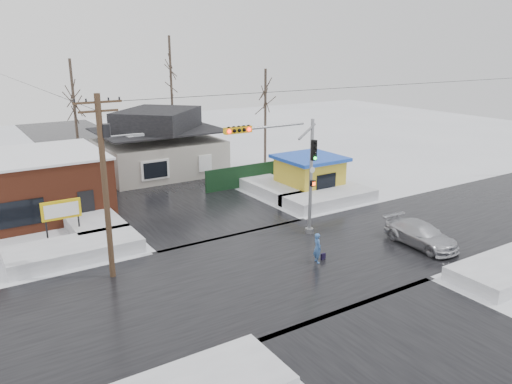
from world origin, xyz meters
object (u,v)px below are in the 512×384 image
pedestrian (317,248)px  kiosk (309,174)px  traffic_signal (290,164)px  utility_pole (106,177)px  marquee_sign (61,211)px  car (421,235)px

pedestrian → kiosk: bearing=-23.2°
traffic_signal → utility_pole: bearing=177.1°
traffic_signal → marquee_sign: bearing=150.3°
traffic_signal → marquee_sign: traffic_signal is taller
pedestrian → car: (6.46, -1.39, -0.15)m
traffic_signal → utility_pole: utility_pole is taller
pedestrian → car: 6.61m
marquee_sign → kiosk: (18.50, 0.50, -0.46)m
traffic_signal → pedestrian: bearing=-102.4°
pedestrian → marquee_sign: bearing=59.7°
car → kiosk: bearing=85.1°
traffic_signal → marquee_sign: (-11.43, 6.53, -2.62)m
utility_pole → car: 17.53m
utility_pole → car: utility_pole is taller
utility_pole → marquee_sign: bearing=100.1°
marquee_sign → kiosk: 18.51m
utility_pole → traffic_signal: bearing=-2.9°
utility_pole → car: (16.03, -5.53, -4.45)m
traffic_signal → kiosk: size_ratio=1.52×
pedestrian → car: pedestrian is taller
marquee_sign → pedestrian: 14.73m
kiosk → pedestrian: (-7.86, -10.63, -0.65)m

